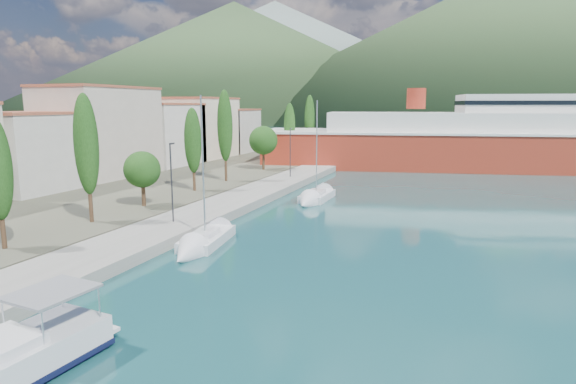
% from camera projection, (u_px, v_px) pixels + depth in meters
% --- Properties ---
extents(ground, '(1400.00, 1400.00, 0.00)m').
position_uv_depth(ground, '(425.00, 141.00, 132.64)').
color(ground, '#194C4F').
extents(quay, '(5.00, 88.00, 0.80)m').
position_uv_depth(quay, '(248.00, 197.00, 49.28)').
color(quay, gray).
rests_on(quay, ground).
extents(land_strip, '(70.00, 148.00, 0.70)m').
position_uv_depth(land_strip, '(47.00, 168.00, 71.80)').
color(land_strip, '#565644').
rests_on(land_strip, ground).
extents(town_buildings, '(9.20, 69.20, 11.30)m').
position_uv_depth(town_buildings, '(131.00, 135.00, 66.45)').
color(town_buildings, beige).
rests_on(town_buildings, land_strip).
extents(tree_row, '(4.01, 63.11, 10.77)m').
position_uv_depth(tree_row, '(229.00, 138.00, 57.64)').
color(tree_row, '#47301E').
rests_on(tree_row, land_strip).
extents(lamp_posts, '(0.15, 46.66, 6.06)m').
position_uv_depth(lamp_posts, '(184.00, 177.00, 38.05)').
color(lamp_posts, '#2D2D33').
rests_on(lamp_posts, quay).
extents(sailboat_near, '(3.48, 8.07, 11.22)m').
position_uv_depth(sailboat_near, '(197.00, 247.00, 32.15)').
color(sailboat_near, silver).
rests_on(sailboat_near, ground).
extents(sailboat_mid, '(2.42, 7.54, 11.08)m').
position_uv_depth(sailboat_mid, '(312.00, 200.00, 48.18)').
color(sailboat_mid, silver).
rests_on(sailboat_mid, ground).
extents(ferry, '(66.39, 26.72, 12.90)m').
position_uv_depth(ferry, '(476.00, 143.00, 74.04)').
color(ferry, '#A52F1C').
rests_on(ferry, ground).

